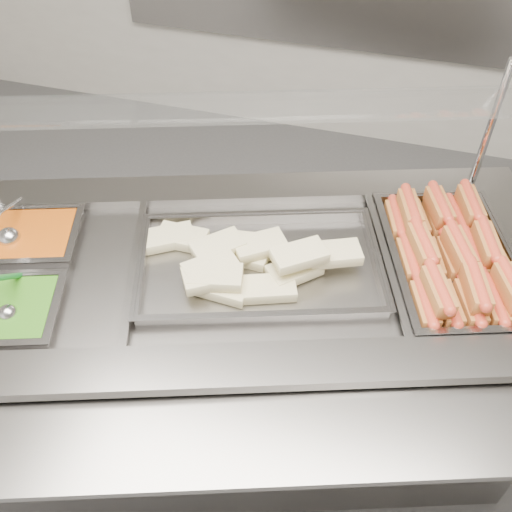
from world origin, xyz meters
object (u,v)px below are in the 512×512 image
(pan_wraps, at_px, (259,268))
(serving_spoon, at_px, (8,307))
(pan_hotdogs, at_px, (449,265))
(ladle, at_px, (10,236))
(steam_counter, at_px, (242,353))
(sneeze_guard, at_px, (234,110))

(pan_wraps, xyz_separation_m, serving_spoon, (-0.60, -0.36, 0.04))
(pan_hotdogs, xyz_separation_m, ladle, (-1.29, -0.30, 0.05))
(steam_counter, distance_m, serving_spoon, 0.79)
(serving_spoon, bearing_deg, pan_hotdogs, 25.51)
(pan_wraps, distance_m, serving_spoon, 0.70)
(pan_wraps, distance_m, ladle, 0.76)
(sneeze_guard, relative_size, pan_hotdogs, 2.63)
(pan_hotdogs, relative_size, ladle, 3.28)
(steam_counter, distance_m, sneeze_guard, 0.85)
(steam_counter, xyz_separation_m, pan_wraps, (0.06, 0.02, 0.43))
(pan_wraps, bearing_deg, serving_spoon, -148.86)
(ladle, bearing_deg, steam_counter, 7.83)
(sneeze_guard, xyz_separation_m, ladle, (-0.63, -0.30, -0.36))
(sneeze_guard, xyz_separation_m, serving_spoon, (-0.47, -0.55, -0.36))
(serving_spoon, bearing_deg, ladle, 122.63)
(ladle, height_order, serving_spoon, serving_spoon)
(sneeze_guard, distance_m, pan_hotdogs, 0.78)
(pan_hotdogs, distance_m, serving_spoon, 1.26)
(ladle, bearing_deg, pan_hotdogs, 12.93)
(sneeze_guard, relative_size, ladle, 8.62)
(steam_counter, distance_m, ladle, 0.84)
(sneeze_guard, bearing_deg, pan_wraps, -56.03)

